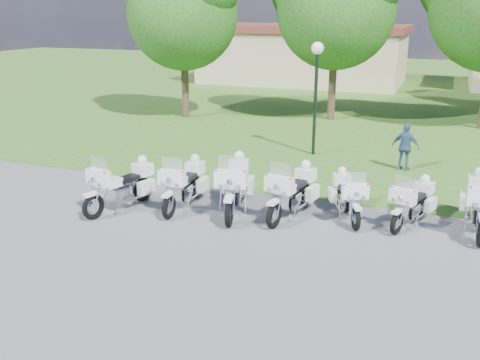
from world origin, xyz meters
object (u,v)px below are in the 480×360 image
(motorcycle_1, at_px, (185,183))
(motorcycle_3, at_px, (293,191))
(motorcycle_6, at_px, (480,203))
(bystander_c, at_px, (405,147))
(motorcycle_5, at_px, (413,202))
(motorcycle_4, at_px, (347,195))
(lamp_post, at_px, (317,70))
(motorcycle_2, at_px, (235,185))
(motorcycle_0, at_px, (123,184))

(motorcycle_1, xyz_separation_m, motorcycle_3, (2.94, 0.40, 0.02))
(motorcycle_6, distance_m, bystander_c, 5.09)
(motorcycle_5, bearing_deg, motorcycle_4, 23.27)
(motorcycle_3, distance_m, motorcycle_4, 1.41)
(bystander_c, bearing_deg, lamp_post, -1.85)
(motorcycle_1, distance_m, motorcycle_6, 7.51)
(motorcycle_3, height_order, motorcycle_6, motorcycle_6)
(motorcycle_3, distance_m, motorcycle_5, 3.01)
(motorcycle_3, relative_size, motorcycle_4, 1.22)
(motorcycle_4, bearing_deg, motorcycle_5, 159.36)
(motorcycle_6, relative_size, lamp_post, 0.61)
(motorcycle_2, relative_size, motorcycle_6, 1.03)
(bystander_c, bearing_deg, motorcycle_3, 79.57)
(motorcycle_0, relative_size, motorcycle_1, 1.00)
(motorcycle_3, distance_m, lamp_post, 6.78)
(motorcycle_6, bearing_deg, motorcycle_2, 7.04)
(motorcycle_6, xyz_separation_m, bystander_c, (-2.12, 4.63, 0.09))
(motorcycle_3, relative_size, bystander_c, 1.52)
(motorcycle_2, height_order, lamp_post, lamp_post)
(lamp_post, bearing_deg, motorcycle_0, -115.06)
(motorcycle_5, bearing_deg, motorcycle_6, -152.94)
(motorcycle_2, bearing_deg, motorcycle_6, 175.38)
(motorcycle_1, bearing_deg, lamp_post, -108.50)
(motorcycle_1, relative_size, motorcycle_4, 1.19)
(motorcycle_1, relative_size, bystander_c, 1.49)
(motorcycle_2, relative_size, lamp_post, 0.63)
(motorcycle_5, height_order, bystander_c, bystander_c)
(motorcycle_4, distance_m, lamp_post, 6.78)
(motorcycle_0, xyz_separation_m, motorcycle_2, (2.92, 0.89, 0.06))
(motorcycle_5, height_order, motorcycle_6, motorcycle_6)
(bystander_c, bearing_deg, motorcycle_5, 110.51)
(motorcycle_2, height_order, motorcycle_5, motorcycle_2)
(motorcycle_0, bearing_deg, motorcycle_2, -147.27)
(motorcycle_4, bearing_deg, motorcycle_3, -8.11)
(motorcycle_1, xyz_separation_m, motorcycle_5, (5.90, 0.92, -0.07))
(motorcycle_1, bearing_deg, bystander_c, -134.75)
(motorcycle_1, height_order, motorcycle_4, motorcycle_1)
(motorcycle_1, relative_size, motorcycle_3, 0.98)
(motorcycle_4, distance_m, bystander_c, 5.06)
(motorcycle_0, xyz_separation_m, lamp_post, (3.46, 7.40, 2.41))
(motorcycle_0, height_order, motorcycle_3, motorcycle_3)
(motorcycle_6, bearing_deg, bystander_c, -67.50)
(motorcycle_3, relative_size, motorcycle_5, 1.19)
(motorcycle_1, height_order, bystander_c, bystander_c)
(motorcycle_2, relative_size, bystander_c, 1.63)
(motorcycle_2, bearing_deg, motorcycle_0, 3.22)
(motorcycle_0, height_order, motorcycle_5, motorcycle_0)
(motorcycle_3, bearing_deg, motorcycle_1, 18.38)
(motorcycle_4, xyz_separation_m, motorcycle_5, (1.62, 0.11, -0.01))
(motorcycle_6, bearing_deg, lamp_post, -47.56)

